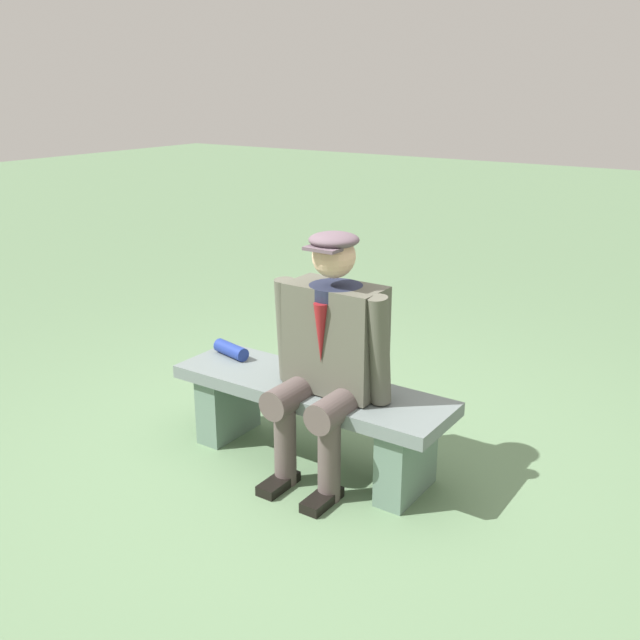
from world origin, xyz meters
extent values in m
plane|color=#5E7E58|center=(0.00, 0.00, 0.00)|extent=(30.00, 30.00, 0.00)
cube|color=slate|center=(0.00, 0.00, 0.41)|extent=(1.50, 0.45, 0.07)
cube|color=slate|center=(-0.56, 0.00, 0.19)|extent=(0.15, 0.38, 0.38)
cube|color=slate|center=(0.56, 0.00, 0.19)|extent=(0.15, 0.38, 0.38)
cube|color=#525145|center=(-0.15, 0.00, 0.72)|extent=(0.47, 0.25, 0.53)
cylinder|color=#1E2338|center=(-0.15, 0.00, 0.96)|extent=(0.26, 0.26, 0.06)
cone|color=maroon|center=(-0.15, 0.13, 0.78)|extent=(0.07, 0.07, 0.29)
sphere|color=#DBAD8C|center=(-0.15, 0.02, 1.13)|extent=(0.21, 0.21, 0.21)
ellipsoid|color=#5B4953|center=(-0.15, 0.02, 1.21)|extent=(0.24, 0.24, 0.07)
cube|color=#5B4953|center=(-0.15, 0.11, 1.19)|extent=(0.17, 0.09, 0.02)
cylinder|color=#554845|center=(-0.28, 0.12, 0.46)|extent=(0.15, 0.46, 0.15)
cylinder|color=#554845|center=(-0.28, 0.25, 0.23)|extent=(0.11, 0.11, 0.46)
cube|color=black|center=(-0.28, 0.31, 0.03)|extent=(0.10, 0.24, 0.05)
cylinder|color=#525145|center=(-0.42, 0.04, 0.72)|extent=(0.11, 0.16, 0.54)
cylinder|color=#554845|center=(-0.02, 0.12, 0.46)|extent=(0.15, 0.46, 0.15)
cylinder|color=#554845|center=(-0.02, 0.25, 0.23)|extent=(0.11, 0.11, 0.46)
cube|color=black|center=(-0.02, 0.31, 0.03)|extent=(0.10, 0.24, 0.05)
cylinder|color=#525145|center=(0.11, 0.04, 0.72)|extent=(0.10, 0.14, 0.54)
cylinder|color=navy|center=(0.58, -0.06, 0.49)|extent=(0.24, 0.13, 0.08)
camera|label=1|loc=(-1.96, 2.79, 1.91)|focal=40.73mm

